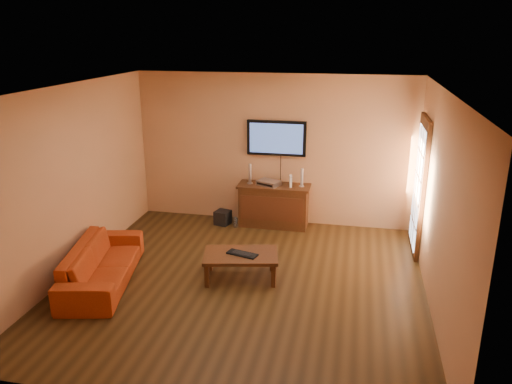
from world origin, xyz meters
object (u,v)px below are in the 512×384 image
(speaker_right, at_px, (302,178))
(game_console, at_px, (291,181))
(media_console, at_px, (274,205))
(television, at_px, (276,138))
(coffee_table, at_px, (241,257))
(av_receiver, at_px, (269,183))
(bottle, at_px, (235,222))
(keyboard, at_px, (242,254))
(sofa, at_px, (102,258))
(speaker_left, at_px, (250,175))
(subwoofer, at_px, (223,217))

(speaker_right, xyz_separation_m, game_console, (-0.19, -0.05, -0.05))
(media_console, height_order, speaker_right, speaker_right)
(television, xyz_separation_m, coffee_table, (-0.11, -2.31, -1.24))
(av_receiver, distance_m, bottle, 0.94)
(coffee_table, bearing_deg, media_console, 86.96)
(coffee_table, relative_size, bottle, 5.75)
(speaker_right, distance_m, keyboard, 2.29)
(bottle, xyz_separation_m, keyboard, (0.58, -1.90, 0.30))
(keyboard, bearing_deg, bottle, 106.83)
(coffee_table, relative_size, keyboard, 2.45)
(sofa, xyz_separation_m, av_receiver, (1.90, 2.59, 0.43))
(media_console, height_order, television, television)
(sofa, height_order, keyboard, sofa)
(sofa, xyz_separation_m, speaker_right, (2.48, 2.63, 0.54))
(keyboard, bearing_deg, speaker_right, 74.98)
(keyboard, bearing_deg, media_console, 87.70)
(speaker_left, bearing_deg, game_console, -2.93)
(sofa, bearing_deg, av_receiver, -48.51)
(media_console, xyz_separation_m, speaker_left, (-0.44, 0.01, 0.55))
(sofa, distance_m, av_receiver, 3.24)
(sofa, height_order, bottle, sofa)
(av_receiver, bearing_deg, television, 92.09)
(bottle, bearing_deg, speaker_right, 12.23)
(media_console, height_order, coffee_table, media_console)
(speaker_right, bearing_deg, sofa, -133.34)
(media_console, distance_m, av_receiver, 0.43)
(speaker_left, relative_size, speaker_right, 1.11)
(coffee_table, distance_m, sofa, 1.94)
(media_console, distance_m, bottle, 0.76)
(coffee_table, relative_size, subwoofer, 4.51)
(sofa, bearing_deg, speaker_right, -55.62)
(bottle, bearing_deg, media_console, 18.99)
(game_console, height_order, subwoofer, game_console)
(sofa, relative_size, speaker_left, 5.29)
(speaker_left, relative_size, av_receiver, 0.96)
(speaker_left, relative_size, subwoofer, 1.44)
(media_console, relative_size, bottle, 6.46)
(game_console, relative_size, subwoofer, 0.80)
(bottle, bearing_deg, speaker_left, 47.69)
(game_console, bearing_deg, subwoofer, 173.59)
(av_receiver, height_order, keyboard, av_receiver)
(speaker_left, height_order, keyboard, speaker_left)
(media_console, xyz_separation_m, av_receiver, (-0.09, -0.02, 0.42))
(coffee_table, xyz_separation_m, bottle, (-0.55, 1.88, -0.24))
(speaker_left, bearing_deg, television, 23.46)
(subwoofer, bearing_deg, speaker_left, 30.07)
(keyboard, bearing_deg, television, 87.91)
(coffee_table, relative_size, sofa, 0.59)
(game_console, distance_m, keyboard, 2.19)
(game_console, xyz_separation_m, bottle, (-0.96, -0.20, -0.78))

